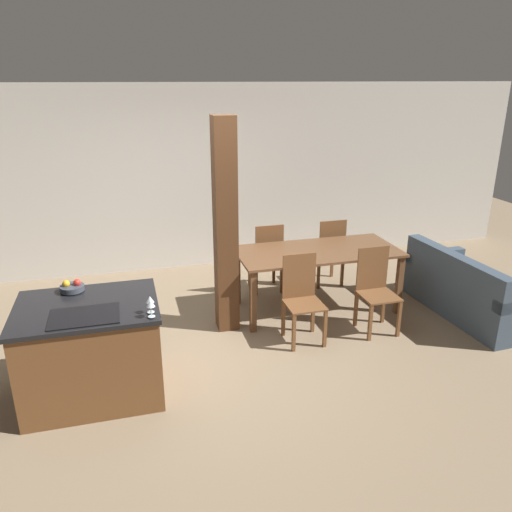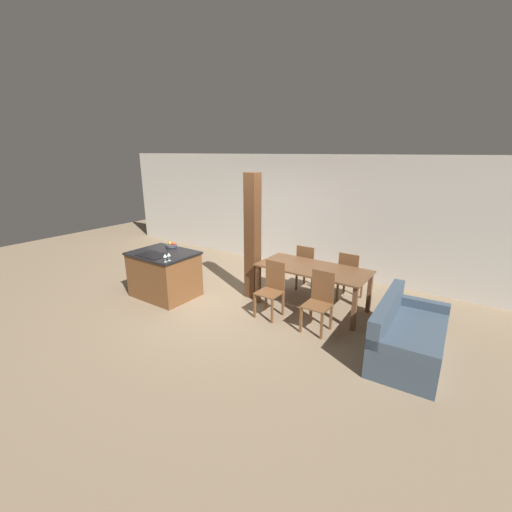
# 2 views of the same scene
# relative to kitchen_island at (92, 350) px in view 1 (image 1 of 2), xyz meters

# --- Properties ---
(ground_plane) EXTENTS (16.00, 16.00, 0.00)m
(ground_plane) POSITION_rel_kitchen_island_xyz_m (1.12, 0.48, -0.45)
(ground_plane) COLOR #847056
(wall_back) EXTENTS (11.20, 0.08, 2.70)m
(wall_back) POSITION_rel_kitchen_island_xyz_m (1.12, 3.11, 0.90)
(wall_back) COLOR beige
(wall_back) RESTS_ON ground_plane
(kitchen_island) EXTENTS (1.22, 0.95, 0.90)m
(kitchen_island) POSITION_rel_kitchen_island_xyz_m (0.00, 0.00, 0.00)
(kitchen_island) COLOR brown
(kitchen_island) RESTS_ON ground_plane
(fruit_bowl) EXTENTS (0.22, 0.22, 0.10)m
(fruit_bowl) POSITION_rel_kitchen_island_xyz_m (-0.13, 0.34, 0.49)
(fruit_bowl) COLOR #383D47
(fruit_bowl) RESTS_ON kitchen_island
(wine_glass_near) EXTENTS (0.07, 0.07, 0.15)m
(wine_glass_near) POSITION_rel_kitchen_island_xyz_m (0.54, -0.40, 0.57)
(wine_glass_near) COLOR silver
(wine_glass_near) RESTS_ON kitchen_island
(wine_glass_middle) EXTENTS (0.07, 0.07, 0.15)m
(wine_glass_middle) POSITION_rel_kitchen_island_xyz_m (0.54, -0.31, 0.57)
(wine_glass_middle) COLOR silver
(wine_glass_middle) RESTS_ON kitchen_island
(dining_table) EXTENTS (1.98, 0.91, 0.78)m
(dining_table) POSITION_rel_kitchen_island_xyz_m (2.63, 1.16, 0.23)
(dining_table) COLOR brown
(dining_table) RESTS_ON ground_plane
(dining_chair_near_left) EXTENTS (0.40, 0.40, 0.96)m
(dining_chair_near_left) POSITION_rel_kitchen_island_xyz_m (2.19, 0.48, 0.05)
(dining_chair_near_left) COLOR brown
(dining_chair_near_left) RESTS_ON ground_plane
(dining_chair_near_right) EXTENTS (0.40, 0.40, 0.96)m
(dining_chair_near_right) POSITION_rel_kitchen_island_xyz_m (3.08, 0.48, 0.05)
(dining_chair_near_right) COLOR brown
(dining_chair_near_right) RESTS_ON ground_plane
(dining_chair_far_left) EXTENTS (0.40, 0.40, 0.96)m
(dining_chair_far_left) POSITION_rel_kitchen_island_xyz_m (2.19, 1.83, 0.05)
(dining_chair_far_left) COLOR brown
(dining_chair_far_left) RESTS_ON ground_plane
(dining_chair_far_right) EXTENTS (0.40, 0.40, 0.96)m
(dining_chair_far_right) POSITION_rel_kitchen_island_xyz_m (3.08, 1.83, 0.05)
(dining_chair_far_right) COLOR brown
(dining_chair_far_right) RESTS_ON ground_plane
(couch) EXTENTS (0.93, 1.74, 0.80)m
(couch) POSITION_rel_kitchen_island_xyz_m (4.41, 0.51, -0.18)
(couch) COLOR #3D4C5B
(couch) RESTS_ON ground_plane
(timber_post) EXTENTS (0.24, 0.24, 2.40)m
(timber_post) POSITION_rel_kitchen_island_xyz_m (1.45, 0.96, 0.75)
(timber_post) COLOR #4C2D19
(timber_post) RESTS_ON ground_plane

